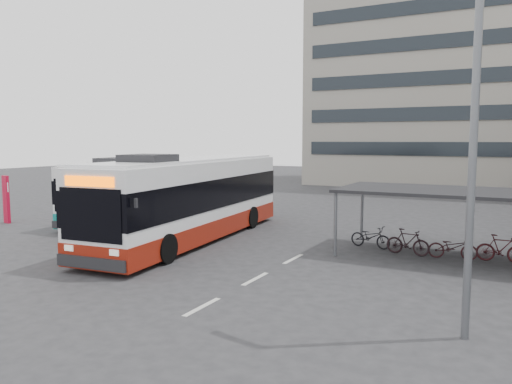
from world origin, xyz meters
The scene contains 11 objects.
ground centered at (0.00, 0.00, 0.00)m, with size 120.00×120.00×0.00m, color #28282B.
bike_shelter centered at (8.47, 3.00, 1.44)m, with size 10.00×4.00×2.54m.
office_block centered at (6.00, 36.00, 12.50)m, with size 30.00×15.00×25.00m, color gray.
road_markings centered at (2.50, -3.00, 0.01)m, with size 0.15×7.60×0.01m.
bus_main centered at (-2.91, 1.26, 1.78)m, with size 4.03×13.20×3.84m.
bus_teal centered at (-8.69, 5.44, 1.61)m, with size 3.04×11.83×3.47m.
pedestrian centered at (-2.00, -0.74, 0.96)m, with size 0.70×0.46×1.92m, color black.
lamp_post centered at (8.72, -5.00, 4.88)m, with size 1.50×0.42×8.56m.
sign_totem_south centered at (-14.11, 0.31, 1.30)m, with size 0.54×0.27×2.52m.
sign_totem_mid centered at (-12.28, 3.86, 1.23)m, with size 0.51×0.28×2.37m.
sign_totem_north centered at (-11.83, 7.61, 1.20)m, with size 0.50×0.25×2.33m.
Camera 1 is at (9.70, -16.61, 4.39)m, focal length 35.00 mm.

